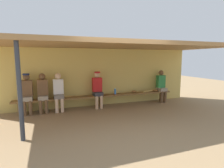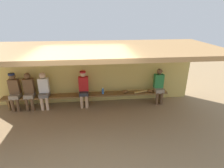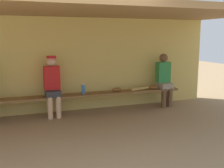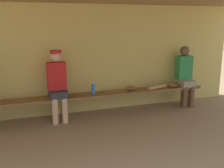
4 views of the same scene
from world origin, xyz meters
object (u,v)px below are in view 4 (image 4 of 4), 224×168
bench (64,100)px  baseball_bat (163,86)px  player_near_post (185,74)px  baseball_glove_tan (131,88)px  baseball_glove_dark_brown (172,85)px  water_bottle_orange (93,89)px  player_with_sunglasses (57,82)px

bench → baseball_bat: bearing=-0.0°
player_near_post → baseball_glove_tan: size_ratio=5.56×
baseball_glove_dark_brown → baseball_glove_tan: (-0.95, 0.05, 0.00)m
water_bottle_orange → baseball_glove_dark_brown: bearing=-0.6°
baseball_bat → player_near_post: bearing=-15.9°
bench → player_with_sunglasses: player_with_sunglasses is taller
player_with_sunglasses → baseball_glove_tan: 1.54m
player_with_sunglasses → baseball_bat: bearing=-0.1°
baseball_glove_tan → baseball_bat: 0.75m
baseball_glove_tan → water_bottle_orange: bearing=172.4°
player_with_sunglasses → baseball_bat: (2.28, -0.00, -0.25)m
water_bottle_orange → baseball_glove_tan: size_ratio=0.99×
water_bottle_orange → baseball_glove_tan: (0.83, 0.04, -0.07)m
water_bottle_orange → baseball_bat: water_bottle_orange is taller
baseball_glove_tan → baseball_bat: size_ratio=0.27×
player_near_post → baseball_bat: 0.58m
player_with_sunglasses → water_bottle_orange: 0.71m
player_with_sunglasses → baseball_glove_tan: (1.52, 0.02, -0.24)m
water_bottle_orange → player_near_post: bearing=0.5°
bench → water_bottle_orange: size_ratio=25.28×
water_bottle_orange → baseball_bat: size_ratio=0.27×
water_bottle_orange → baseball_glove_tan: bearing=2.4°
baseball_glove_dark_brown → baseball_glove_tan: 0.95m
bench → player_near_post: (2.69, 0.00, 0.34)m
water_bottle_orange → baseball_bat: 1.59m
baseball_glove_tan → baseball_glove_dark_brown: bearing=-13.3°
baseball_bat → baseball_glove_dark_brown: bearing=-26.3°
player_near_post → baseball_glove_dark_brown: size_ratio=5.56×
bench → player_near_post: bearing=0.1°
baseball_glove_dark_brown → baseball_bat: (-0.20, 0.04, -0.01)m
water_bottle_orange → baseball_glove_tan: water_bottle_orange is taller
player_with_sunglasses → baseball_glove_dark_brown: bearing=-0.9°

